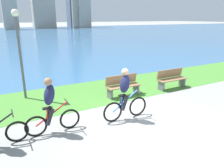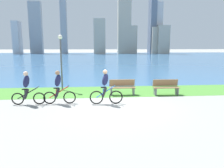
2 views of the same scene
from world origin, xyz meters
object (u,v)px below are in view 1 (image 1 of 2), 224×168
Objects in this scene: cyclist_trailing at (51,106)px; bench_near_path at (171,79)px; bench_far_along_path at (123,86)px; lamppost_tall at (19,41)px; cyclist_lead at (125,95)px.

cyclist_trailing is 1.11× the size of bench_near_path.
lamppost_tall reaches higher than bench_far_along_path.
bench_far_along_path is (-2.55, 0.21, 0.00)m from bench_near_path.
cyclist_lead reaches higher than bench_far_along_path.
cyclist_trailing is 3.80m from bench_far_along_path.
bench_far_along_path is at bearing 60.51° from cyclist_lead.
bench_near_path is 0.43× the size of lamppost_tall.
cyclist_trailing is 6.13m from bench_near_path.
cyclist_trailing is at bearing 174.02° from cyclist_lead.
cyclist_lead is 1.14× the size of bench_far_along_path.
lamppost_tall reaches higher than cyclist_trailing.
lamppost_tall reaches higher than bench_near_path.
bench_far_along_path is at bearing 175.28° from bench_near_path.
bench_near_path and bench_far_along_path have the same top height.
bench_near_path is at bearing -4.72° from bench_far_along_path.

